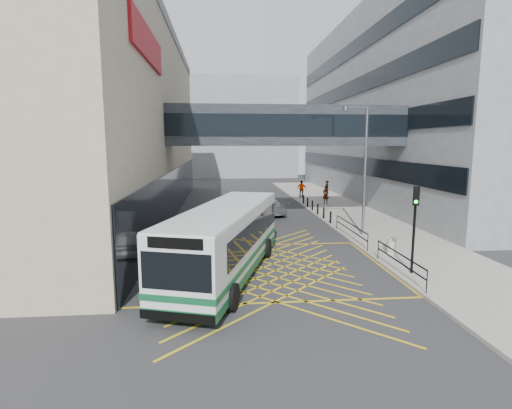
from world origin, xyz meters
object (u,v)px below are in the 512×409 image
object	(u,v)px
car_dark	(238,216)
traffic_light	(415,217)
litter_bin	(391,246)
pedestrian_c	(302,189)
bus	(227,239)
pedestrian_a	(326,195)
pedestrian_b	(327,189)
car_silver	(267,206)
car_white	(179,241)
street_lamp	(363,163)

from	to	relation	value
car_dark	traffic_light	size ratio (longest dim) A/B	1.16
litter_bin	pedestrian_c	world-z (taller)	pedestrian_c
bus	pedestrian_a	xyz separation A→B (m)	(10.29, 20.80, -0.68)
pedestrian_a	pedestrian_b	distance (m)	4.76
pedestrian_c	pedestrian_b	bearing A→B (deg)	-167.42
bus	traffic_light	bearing A→B (deg)	9.97
pedestrian_c	car_dark	bearing A→B (deg)	79.35
bus	car_silver	size ratio (longest dim) A/B	2.51
bus	car_white	size ratio (longest dim) A/B	2.89
street_lamp	litter_bin	distance (m)	6.36
traffic_light	pedestrian_c	size ratio (longest dim) A/B	2.13
car_dark	pedestrian_c	xyz separation A→B (m)	(7.83, 14.36, 0.37)
car_silver	litter_bin	bearing A→B (deg)	92.34
bus	litter_bin	bearing A→B (deg)	31.45
pedestrian_a	pedestrian_c	size ratio (longest dim) A/B	0.96
traffic_light	street_lamp	size ratio (longest dim) A/B	0.49
traffic_light	pedestrian_b	bearing A→B (deg)	107.62
pedestrian_a	bus	bearing A→B (deg)	42.20
litter_bin	car_silver	bearing A→B (deg)	111.13
traffic_light	litter_bin	xyz separation A→B (m)	(0.51, 3.39, -2.24)
bus	pedestrian_b	distance (m)	27.93
bus	pedestrian_b	bearing A→B (deg)	82.28
pedestrian_b	pedestrian_a	bearing A→B (deg)	-113.28
bus	litter_bin	world-z (taller)	bus
car_silver	traffic_light	xyz separation A→B (m)	(4.79, -17.09, 2.09)
car_silver	pedestrian_c	bearing A→B (deg)	-136.61
car_dark	traffic_light	world-z (taller)	traffic_light
street_lamp	litter_bin	xyz separation A→B (m)	(0.09, -4.69, -4.30)
car_silver	pedestrian_a	bearing A→B (deg)	-162.53
litter_bin	pedestrian_c	xyz separation A→B (m)	(-0.23, 23.29, 0.53)
street_lamp	litter_bin	world-z (taller)	street_lamp
car_dark	street_lamp	size ratio (longest dim) A/B	0.58
street_lamp	pedestrian_b	distance (m)	18.92
car_white	litter_bin	size ratio (longest dim) A/B	4.78
traffic_light	pedestrian_b	distance (m)	26.66
bus	traffic_light	world-z (taller)	traffic_light
litter_bin	pedestrian_a	distance (m)	18.52
car_white	traffic_light	size ratio (longest dim) A/B	1.01
pedestrian_a	pedestrian_b	bearing A→B (deg)	-128.84
traffic_light	street_lamp	world-z (taller)	street_lamp
bus	pedestrian_c	xyz separation A→B (m)	(8.84, 25.62, -0.64)
car_silver	car_white	bearing A→B (deg)	42.24
street_lamp	pedestrian_b	bearing A→B (deg)	65.02
car_white	pedestrian_a	xyz separation A→B (m)	(12.97, 16.45, 0.42)
car_silver	street_lamp	xyz separation A→B (m)	(5.20, -9.01, 4.15)
car_dark	traffic_light	distance (m)	14.61
pedestrian_a	pedestrian_c	xyz separation A→B (m)	(-1.45, 4.82, 0.04)
car_white	pedestrian_b	xyz separation A→B (m)	(14.40, 20.99, 0.45)
street_lamp	car_silver	bearing A→B (deg)	103.50
car_dark	pedestrian_b	xyz separation A→B (m)	(10.70, 14.09, 0.36)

